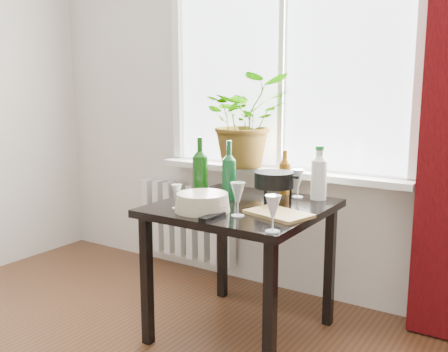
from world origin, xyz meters
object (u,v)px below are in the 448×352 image
Objects in this scene: potted_plant at (246,120)px; wineglass_front_right at (238,199)px; table at (242,221)px; wineglass_back_left at (228,179)px; bottle_amber at (285,172)px; radiator at (187,221)px; wineglass_far_right at (273,213)px; wineglass_back_center at (298,183)px; wine_bottle_right at (229,170)px; wineglass_front_left at (177,196)px; tv_remote at (213,216)px; plate_stack at (202,202)px; cutting_board at (279,214)px; cleaning_bottle at (319,172)px; wine_bottle_left at (200,168)px; fondue_pot at (274,187)px.

potted_plant reaches higher than wineglass_front_right.
wineglass_back_left is (-0.22, 0.21, 0.18)m from table.
bottle_amber is 0.59m from wineglass_front_right.
radiator is 4.68× the size of wineglass_back_left.
wineglass_far_right is at bearing -28.97° from wineglass_front_right.
bottle_amber is (0.38, -0.20, -0.27)m from potted_plant.
wineglass_far_right reaches higher than wineglass_back_center.
potted_plant is 1.81× the size of wine_bottle_right.
wineglass_front_left is (-0.61, 0.11, -0.02)m from wineglass_far_right.
wine_bottle_right is 2.07× the size of tv_remote.
wineglass_back_center is at bearing 63.54° from plate_stack.
wineglass_back_center reaches higher than plate_stack.
wineglass_back_left is at bearing -153.92° from bottle_amber.
wineglass_back_left reaches higher than wineglass_back_center.
radiator is 1.09m from table.
wine_bottle_right is 2.57× the size of wineglass_front_left.
table is 5.09× the size of wineglass_far_right.
wineglass_front_right is 0.21m from cutting_board.
table is 0.29m from plate_stack.
potted_plant is 0.69m from cleaning_bottle.
wineglass_far_right is at bearing -73.95° from wineglass_back_center.
wine_bottle_left is at bearing -85.44° from potted_plant.
wineglass_far_right reaches higher than wineglass_front_left.
wineglass_back_left is 0.35m from fondue_pot.
tv_remote is at bearing 171.52° from wineglass_far_right.
wine_bottle_left is 0.56m from cutting_board.
wine_bottle_left is at bearing -147.27° from cleaning_bottle.
potted_plant is at bearing 103.26° from wineglass_back_left.
bottle_amber is 0.69m from tv_remote.
wineglass_back_left reaches higher than fondue_pot.
cutting_board is (0.27, -0.11, 0.10)m from table.
bottle_amber is 1.55× the size of wineglass_back_left.
radiator is 1.39m from cutting_board.
wine_bottle_right is 1.25× the size of bottle_amber.
wineglass_back_left is at bearing -76.74° from potted_plant.
radiator is 1.33× the size of potted_plant.
table is 3.04× the size of plate_stack.
wineglass_far_right is 0.30m from cutting_board.
bottle_amber reaches higher than cutting_board.
table is at bearing -101.99° from bottle_amber.
tv_remote is (0.88, -0.96, 0.37)m from radiator.
wineglass_front_left is at bearing -55.51° from radiator.
wineglass_back_left is at bearing 147.41° from cutting_board.
wineglass_far_right reaches higher than table.
bottle_amber reaches higher than wineglass_back_center.
wine_bottle_right reaches higher than plate_stack.
radiator is at bearing 146.04° from wineglass_back_left.
potted_plant reaches higher than wineglass_back_left.
potted_plant is at bearing 95.07° from wineglass_front_left.
tv_remote is (-0.05, -0.68, -0.12)m from bottle_amber.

